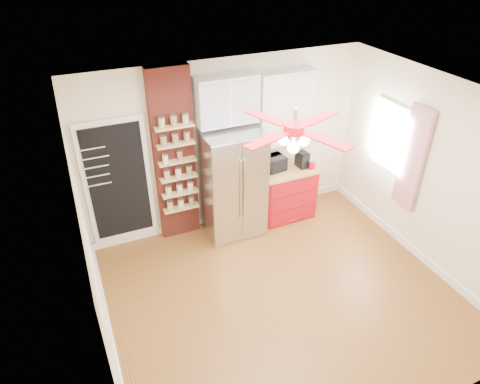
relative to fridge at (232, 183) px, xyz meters
name	(u,v)px	position (x,y,z in m)	size (l,w,h in m)	color
floor	(282,294)	(0.05, -1.63, -0.88)	(4.50, 4.50, 0.00)	brown
ceiling	(296,104)	(0.05, -1.63, 1.83)	(4.50, 4.50, 0.00)	white
wall_back	(226,145)	(0.05, 0.37, 0.48)	(4.50, 0.02, 2.70)	#FFF7CD
wall_front	(406,340)	(0.05, -3.63, 0.48)	(4.50, 0.02, 2.70)	#FFF7CD
wall_left	(93,263)	(-2.20, -1.63, 0.48)	(0.02, 4.00, 2.70)	#FFF7CD
wall_right	(433,175)	(2.30, -1.63, 0.48)	(0.02, 4.00, 2.70)	#FFF7CD
chalkboard	(118,182)	(-1.65, 0.33, 0.23)	(0.95, 0.05, 1.95)	white
brick_pillar	(174,157)	(-0.80, 0.29, 0.48)	(0.60, 0.16, 2.70)	maroon
fridge	(232,183)	(0.00, 0.00, 0.00)	(0.90, 0.70, 1.75)	#BCBDC1
upper_glass_cabinet	(226,100)	(0.00, 0.20, 1.27)	(0.90, 0.35, 0.70)	white
red_cabinet	(285,192)	(0.97, 0.05, -0.42)	(0.94, 0.64, 0.90)	#A30B15
upper_shelf_unit	(285,108)	(0.97, 0.22, 1.00)	(0.90, 0.30, 1.15)	white
window	(391,137)	(2.28, -0.73, 0.68)	(0.04, 0.75, 1.05)	white
curtain	(413,159)	(2.23, -1.28, 0.57)	(0.06, 0.40, 1.55)	#AF1729
ceiling_fan	(294,129)	(0.05, -1.63, 1.55)	(1.40, 1.40, 0.44)	silver
toaster_oven	(272,164)	(0.72, 0.09, 0.14)	(0.42, 0.29, 0.23)	black
coffee_maker	(302,159)	(1.23, 0.01, 0.16)	(0.15, 0.22, 0.26)	black
canister_left	(312,165)	(1.34, -0.12, 0.09)	(0.11, 0.11, 0.14)	#A80927
canister_right	(307,161)	(1.34, 0.04, 0.09)	(0.10, 0.10, 0.14)	red
pantry_jar_oats	(165,159)	(-0.97, 0.14, 0.56)	(0.08, 0.08, 0.12)	beige
pantry_jar_beans	(180,155)	(-0.75, 0.17, 0.55)	(0.09, 0.09, 0.11)	brown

